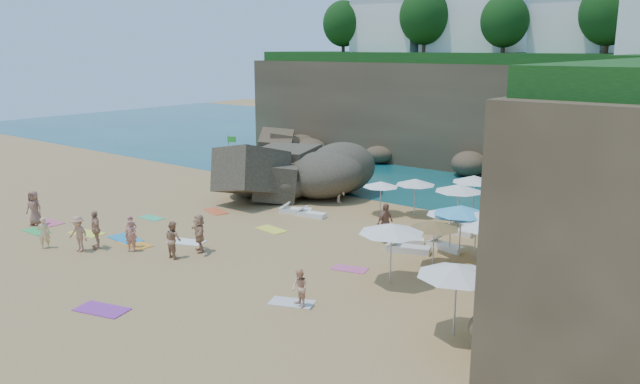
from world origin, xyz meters
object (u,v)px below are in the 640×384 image
Objects in this scene: rock_outcrop at (289,195)px; parasol_0 at (459,188)px; flag_pole at (230,153)px; person_stand_4 at (573,240)px; person_stand_2 at (340,188)px; parasol_1 at (415,182)px; lounger_0 at (296,211)px; parasol_2 at (474,179)px; person_stand_1 at (173,239)px; person_stand_6 at (44,233)px; person_stand_5 at (320,172)px; person_stand_3 at (385,223)px; person_stand_0 at (131,232)px.

rock_outcrop is 11.87m from parasol_0.
flag_pole is 23.11m from person_stand_4.
person_stand_2 is at bearing 175.92° from parasol_0.
parasol_1 is at bearing 3.89° from flag_pole.
parasol_1 is 6.94m from lounger_0.
rock_outcrop is at bearing 179.77° from parasol_0.
parasol_2 is (2.61, 1.90, 0.20)m from parasol_1.
parasol_2 is 16.71m from person_stand_1.
person_stand_1 reaches higher than lounger_0.
person_stand_6 is (-5.83, -2.89, -0.09)m from person_stand_1.
person_stand_2 is at bearing -56.65° from person_stand_5.
parasol_0 is 2.72m from parasol_2.
person_stand_5 is at bearing 162.26° from parasol_1.
parasol_0 is (16.79, 0.15, -0.06)m from flag_pole.
rock_outcrop is 4.34m from lounger_0.
person_stand_5 is at bearing -156.07° from person_stand_6.
person_stand_1 is at bearing 145.37° from person_stand_6.
person_stand_3 is at bearing -100.34° from parasol_2.
lounger_0 is at bearing 84.33° from person_stand_3.
parasol_2 is 1.28× the size of person_stand_3.
person_stand_0 is 0.81× the size of person_stand_3.
parasol_2 is at bearing 17.19° from person_stand_0.
person_stand_1 is 0.95× the size of person_stand_2.
person_stand_3 is (6.38, -4.93, 0.07)m from person_stand_2.
person_stand_4 is (23.04, -1.22, -1.31)m from flag_pole.
person_stand_5 reaches higher than lounger_0.
person_stand_4 reaches higher than person_stand_5.
parasol_2 is 1.63× the size of person_stand_6.
rock_outcrop is 4.59× the size of person_stand_5.
person_stand_2 is at bearing -164.55° from parasol_2.
person_stand_4 is 18.95m from person_stand_5.
person_stand_4 is 24.20m from person_stand_6.
parasol_2 is 1.34× the size of lounger_0.
person_stand_4 is (14.10, 10.83, 0.06)m from person_stand_1.
parasol_1 is 1.25× the size of person_stand_2.
person_stand_4 is at bearing -13.14° from parasol_1.
lounger_0 is at bearing -79.68° from person_stand_1.
parasol_2 is at bearing 13.18° from rock_outcrop.
lounger_0 is 13.18m from person_stand_6.
person_stand_2 is at bearing -177.53° from parasol_1.
person_stand_4 is 1.20× the size of person_stand_6.
person_stand_1 is (8.94, -12.05, -1.37)m from flag_pole.
parasol_0 is 12.63m from person_stand_5.
rock_outcrop is at bearing -175.10° from parasol_1.
person_stand_0 is (6.28, -12.38, -1.43)m from flag_pole.
person_stand_0 is at bearing -63.11° from flag_pole.
lounger_0 is 7.07m from person_stand_3.
flag_pole is (-5.12, -0.19, 2.21)m from rock_outcrop.
parasol_1 is 9.54m from person_stand_5.
rock_outcrop is at bearing -158.58° from person_stand_6.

